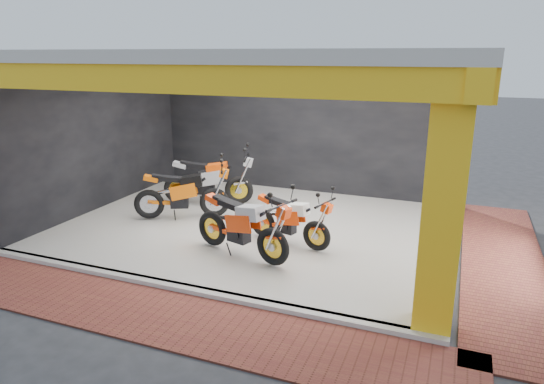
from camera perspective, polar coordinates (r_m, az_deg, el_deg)
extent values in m
plane|color=#2D2D30|center=(8.78, -6.87, -8.66)|extent=(80.00, 80.00, 0.00)
cube|color=silver|center=(10.42, -1.67, -4.19)|extent=(8.00, 6.00, 0.10)
cube|color=beige|center=(9.78, -1.84, 15.73)|extent=(8.40, 6.40, 0.20)
cube|color=black|center=(12.83, 3.77, 7.47)|extent=(8.20, 0.20, 3.50)
cube|color=black|center=(12.16, -19.90, 6.08)|extent=(0.20, 6.20, 3.50)
cube|color=yellow|center=(6.51, 19.51, -1.85)|extent=(0.50, 0.50, 3.50)
cube|color=yellow|center=(7.13, -11.66, 12.92)|extent=(8.40, 0.30, 0.40)
cube|color=yellow|center=(8.99, 22.93, 12.58)|extent=(0.30, 6.40, 0.40)
cube|color=silver|center=(7.97, -10.42, -11.11)|extent=(8.00, 0.20, 0.10)
cube|color=brown|center=(7.42, -13.65, -13.79)|extent=(9.00, 1.40, 0.03)
cube|color=brown|center=(9.73, 25.56, -7.57)|extent=(1.40, 7.00, 0.03)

